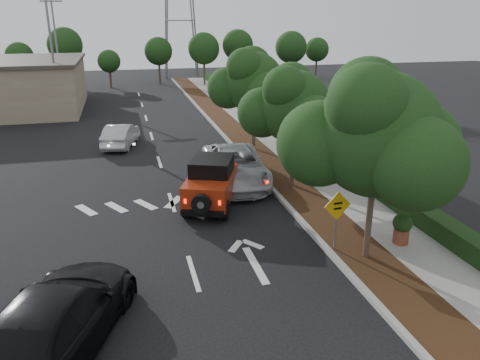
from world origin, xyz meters
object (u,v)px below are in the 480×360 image
object	(u,v)px
silver_suv_ahead	(235,166)
black_suv_oncoming	(57,319)
speed_hump_sign	(337,213)
red_jeep	(212,182)

from	to	relation	value
silver_suv_ahead	black_suv_oncoming	distance (m)	12.48
black_suv_oncoming	speed_hump_sign	xyz separation A→B (m)	(8.41, 2.84, 0.60)
red_jeep	silver_suv_ahead	distance (m)	2.93
black_suv_oncoming	speed_hump_sign	world-z (taller)	speed_hump_sign
speed_hump_sign	silver_suv_ahead	bearing A→B (deg)	96.85
red_jeep	speed_hump_sign	size ratio (longest dim) A/B	1.98
silver_suv_ahead	speed_hump_sign	distance (m)	7.81
silver_suv_ahead	black_suv_oncoming	bearing A→B (deg)	-117.62
red_jeep	black_suv_oncoming	world-z (taller)	red_jeep
red_jeep	black_suv_oncoming	distance (m)	9.56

